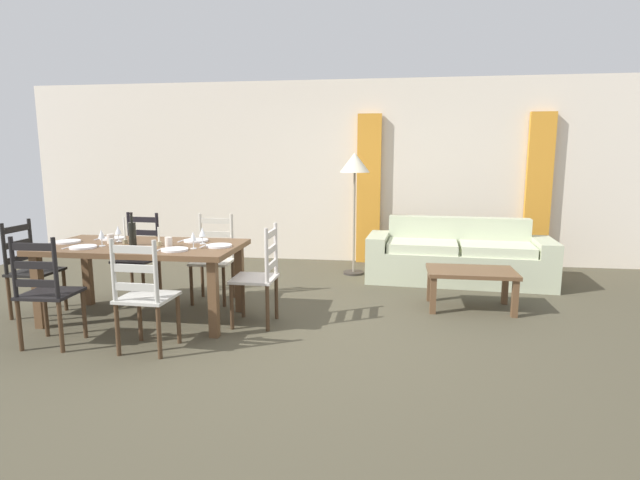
% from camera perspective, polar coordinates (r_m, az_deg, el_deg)
% --- Properties ---
extents(ground_plane, '(9.60, 9.60, 0.02)m').
position_cam_1_polar(ground_plane, '(4.70, -3.73, -10.44)').
color(ground_plane, '#494432').
extents(wall_far, '(9.60, 0.16, 2.70)m').
position_cam_1_polar(wall_far, '(7.68, 1.34, 7.74)').
color(wall_far, beige).
rests_on(wall_far, ground_plane).
extents(curtain_panel_left, '(0.35, 0.08, 2.20)m').
position_cam_1_polar(curtain_panel_left, '(7.50, 5.57, 5.74)').
color(curtain_panel_left, orange).
rests_on(curtain_panel_left, ground_plane).
extents(curtain_panel_right, '(0.35, 0.08, 2.20)m').
position_cam_1_polar(curtain_panel_right, '(7.76, 23.62, 5.12)').
color(curtain_panel_right, orange).
rests_on(curtain_panel_right, ground_plane).
extents(dining_table, '(1.90, 0.96, 0.75)m').
position_cam_1_polar(dining_table, '(5.14, -19.61, -1.44)').
color(dining_table, brown).
rests_on(dining_table, ground_plane).
extents(dining_chair_near_left, '(0.44, 0.42, 0.96)m').
position_cam_1_polar(dining_chair_near_left, '(4.77, -28.75, -5.19)').
color(dining_chair_near_left, black).
rests_on(dining_chair_near_left, ground_plane).
extents(dining_chair_near_right, '(0.43, 0.41, 0.96)m').
position_cam_1_polar(dining_chair_near_right, '(4.32, -19.45, -6.00)').
color(dining_chair_near_right, beige).
rests_on(dining_chair_near_right, ground_plane).
extents(dining_chair_far_left, '(0.45, 0.43, 0.96)m').
position_cam_1_polar(dining_chair_far_left, '(6.00, -19.96, -1.75)').
color(dining_chair_far_left, black).
rests_on(dining_chair_far_left, ground_plane).
extents(dining_chair_far_right, '(0.43, 0.41, 0.96)m').
position_cam_1_polar(dining_chair_far_right, '(5.66, -12.05, -2.04)').
color(dining_chair_far_right, beige).
rests_on(dining_chair_far_right, ground_plane).
extents(dining_chair_head_west, '(0.40, 0.42, 0.96)m').
position_cam_1_polar(dining_chair_head_west, '(5.80, -30.10, -2.85)').
color(dining_chair_head_west, black).
rests_on(dining_chair_head_west, ground_plane).
extents(dining_chair_head_east, '(0.40, 0.42, 0.96)m').
position_cam_1_polar(dining_chair_head_east, '(4.77, -6.90, -4.05)').
color(dining_chair_head_east, beige).
rests_on(dining_chair_head_east, ground_plane).
extents(dinner_plate_near_left, '(0.24, 0.24, 0.02)m').
position_cam_1_polar(dinner_plate_near_left, '(5.15, -25.40, -0.73)').
color(dinner_plate_near_left, white).
rests_on(dinner_plate_near_left, dining_table).
extents(fork_near_left, '(0.03, 0.17, 0.01)m').
position_cam_1_polar(fork_near_left, '(5.23, -26.76, -0.74)').
color(fork_near_left, silver).
rests_on(fork_near_left, dining_table).
extents(dinner_plate_near_right, '(0.24, 0.24, 0.02)m').
position_cam_1_polar(dinner_plate_near_right, '(4.71, -16.24, -1.06)').
color(dinner_plate_near_right, white).
rests_on(dinner_plate_near_right, dining_table).
extents(fork_near_right, '(0.03, 0.17, 0.01)m').
position_cam_1_polar(fork_near_right, '(4.77, -17.87, -1.07)').
color(fork_near_right, silver).
rests_on(fork_near_right, dining_table).
extents(dinner_plate_far_left, '(0.24, 0.24, 0.02)m').
position_cam_1_polar(dinner_plate_far_left, '(5.56, -22.57, 0.18)').
color(dinner_plate_far_left, white).
rests_on(dinner_plate_far_left, dining_table).
extents(fork_far_left, '(0.02, 0.17, 0.01)m').
position_cam_1_polar(fork_far_left, '(5.64, -23.87, 0.15)').
color(fork_far_left, silver).
rests_on(fork_far_left, dining_table).
extents(dinner_plate_far_right, '(0.24, 0.24, 0.02)m').
position_cam_1_polar(dinner_plate_far_right, '(5.16, -13.95, -0.05)').
color(dinner_plate_far_right, white).
rests_on(dinner_plate_far_right, dining_table).
extents(fork_far_right, '(0.03, 0.17, 0.01)m').
position_cam_1_polar(fork_far_right, '(5.22, -15.47, -0.08)').
color(fork_far_right, silver).
rests_on(fork_far_right, dining_table).
extents(dinner_plate_head_west, '(0.24, 0.24, 0.02)m').
position_cam_1_polar(dinner_plate_head_west, '(5.54, -26.82, -0.17)').
color(dinner_plate_head_west, white).
rests_on(dinner_plate_head_west, dining_table).
extents(fork_head_west, '(0.03, 0.17, 0.01)m').
position_cam_1_polar(fork_head_west, '(5.62, -28.07, -0.19)').
color(fork_head_west, silver).
rests_on(fork_head_west, dining_table).
extents(dinner_plate_head_east, '(0.24, 0.24, 0.02)m').
position_cam_1_polar(dinner_plate_head_east, '(4.81, -11.43, -0.64)').
color(dinner_plate_head_east, white).
rests_on(dinner_plate_head_east, dining_table).
extents(fork_head_east, '(0.02, 0.17, 0.01)m').
position_cam_1_polar(fork_head_east, '(4.87, -13.09, -0.66)').
color(fork_head_east, silver).
rests_on(fork_head_east, dining_table).
extents(wine_bottle, '(0.07, 0.07, 0.32)m').
position_cam_1_polar(wine_bottle, '(5.10, -20.61, 0.75)').
color(wine_bottle, black).
rests_on(wine_bottle, dining_table).
extents(wine_glass_near_left, '(0.06, 0.06, 0.16)m').
position_cam_1_polar(wine_glass_near_left, '(5.16, -23.66, 0.56)').
color(wine_glass_near_left, white).
rests_on(wine_glass_near_left, dining_table).
extents(wine_glass_near_right, '(0.06, 0.06, 0.16)m').
position_cam_1_polar(wine_glass_near_right, '(4.74, -14.24, 0.35)').
color(wine_glass_near_right, white).
rests_on(wine_glass_near_right, dining_table).
extents(wine_glass_far_left, '(0.06, 0.06, 0.16)m').
position_cam_1_polar(wine_glass_far_left, '(5.37, -22.02, 1.00)').
color(wine_glass_far_left, white).
rests_on(wine_glass_far_left, dining_table).
extents(wine_glass_far_right, '(0.06, 0.06, 0.16)m').
position_cam_1_polar(wine_glass_far_right, '(4.98, -13.26, 0.82)').
color(wine_glass_far_right, white).
rests_on(wine_glass_far_right, dining_table).
extents(coffee_cup_primary, '(0.07, 0.07, 0.09)m').
position_cam_1_polar(coffee_cup_primary, '(4.92, -16.88, -0.21)').
color(coffee_cup_primary, beige).
rests_on(coffee_cup_primary, dining_table).
extents(coffee_cup_secondary, '(0.07, 0.07, 0.09)m').
position_cam_1_polar(coffee_cup_secondary, '(5.31, -22.76, 0.14)').
color(coffee_cup_secondary, beige).
rests_on(coffee_cup_secondary, dining_table).
extents(candle_tall, '(0.05, 0.05, 0.26)m').
position_cam_1_polar(candle_tall, '(5.22, -21.35, 0.41)').
color(candle_tall, '#998C66').
rests_on(candle_tall, dining_table).
extents(candle_short, '(0.05, 0.05, 0.18)m').
position_cam_1_polar(candle_short, '(5.00, -17.88, -0.09)').
color(candle_short, '#998C66').
rests_on(candle_short, dining_table).
extents(couch, '(2.33, 0.96, 0.80)m').
position_cam_1_polar(couch, '(6.67, 15.42, -2.05)').
color(couch, '#B7BF9D').
rests_on(couch, ground_plane).
extents(coffee_table, '(0.90, 0.56, 0.42)m').
position_cam_1_polar(coffee_table, '(5.48, 16.83, -3.93)').
color(coffee_table, brown).
rests_on(coffee_table, ground_plane).
extents(standing_lamp, '(0.40, 0.40, 1.64)m').
position_cam_1_polar(standing_lamp, '(6.70, 3.98, 7.97)').
color(standing_lamp, '#332D28').
rests_on(standing_lamp, ground_plane).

